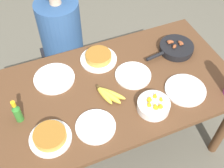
{
  "coord_description": "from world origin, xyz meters",
  "views": [
    {
      "loc": [
        -0.43,
        -1.04,
        2.12
      ],
      "look_at": [
        0.0,
        0.0,
        0.77
      ],
      "focal_mm": 45.0,
      "sensor_mm": 36.0,
      "label": 1
    }
  ],
  "objects_px": {
    "skillet": "(176,48)",
    "empty_plate_far_left": "(54,78)",
    "banana_bunch": "(108,94)",
    "empty_plate_near_front": "(96,126)",
    "person_figure": "(65,53)",
    "fruit_bowl_mango": "(154,105)",
    "empty_plate_mid_edge": "(185,90)",
    "frittata_plate_center": "(98,58)",
    "empty_plate_far_right": "(133,75)",
    "frittata_plate_side": "(50,137)",
    "hot_sauce_bottle": "(17,112)"
  },
  "relations": [
    {
      "from": "empty_plate_far_right",
      "to": "fruit_bowl_mango",
      "type": "bearing_deg",
      "value": -89.92
    },
    {
      "from": "empty_plate_near_front",
      "to": "person_figure",
      "type": "relative_size",
      "value": 0.19
    },
    {
      "from": "empty_plate_mid_edge",
      "to": "person_figure",
      "type": "distance_m",
      "value": 1.06
    },
    {
      "from": "frittata_plate_center",
      "to": "empty_plate_mid_edge",
      "type": "xyz_separation_m",
      "value": [
        0.41,
        -0.46,
        -0.02
      ]
    },
    {
      "from": "empty_plate_mid_edge",
      "to": "fruit_bowl_mango",
      "type": "relative_size",
      "value": 1.33
    },
    {
      "from": "frittata_plate_center",
      "to": "empty_plate_near_front",
      "type": "distance_m",
      "value": 0.53
    },
    {
      "from": "frittata_plate_side",
      "to": "person_figure",
      "type": "distance_m",
      "value": 0.96
    },
    {
      "from": "empty_plate_mid_edge",
      "to": "frittata_plate_center",
      "type": "bearing_deg",
      "value": 131.64
    },
    {
      "from": "empty_plate_far_left",
      "to": "hot_sauce_bottle",
      "type": "bearing_deg",
      "value": -139.71
    },
    {
      "from": "frittata_plate_center",
      "to": "fruit_bowl_mango",
      "type": "height_order",
      "value": "fruit_bowl_mango"
    },
    {
      "from": "banana_bunch",
      "to": "fruit_bowl_mango",
      "type": "bearing_deg",
      "value": -41.49
    },
    {
      "from": "fruit_bowl_mango",
      "to": "hot_sauce_bottle",
      "type": "xyz_separation_m",
      "value": [
        -0.75,
        0.23,
        0.04
      ]
    },
    {
      "from": "frittata_plate_side",
      "to": "empty_plate_mid_edge",
      "type": "bearing_deg",
      "value": 0.62
    },
    {
      "from": "empty_plate_mid_edge",
      "to": "empty_plate_far_left",
      "type": "bearing_deg",
      "value": 151.08
    },
    {
      "from": "banana_bunch",
      "to": "hot_sauce_bottle",
      "type": "height_order",
      "value": "hot_sauce_bottle"
    },
    {
      "from": "frittata_plate_side",
      "to": "empty_plate_far_left",
      "type": "xyz_separation_m",
      "value": [
        0.13,
        0.42,
        -0.02
      ]
    },
    {
      "from": "empty_plate_far_left",
      "to": "empty_plate_far_right",
      "type": "distance_m",
      "value": 0.51
    },
    {
      "from": "skillet",
      "to": "empty_plate_far_right",
      "type": "xyz_separation_m",
      "value": [
        -0.38,
        -0.1,
        -0.02
      ]
    },
    {
      "from": "banana_bunch",
      "to": "empty_plate_near_front",
      "type": "bearing_deg",
      "value": -129.92
    },
    {
      "from": "frittata_plate_center",
      "to": "empty_plate_far_left",
      "type": "distance_m",
      "value": 0.33
    },
    {
      "from": "skillet",
      "to": "empty_plate_near_front",
      "type": "height_order",
      "value": "skillet"
    },
    {
      "from": "empty_plate_far_right",
      "to": "person_figure",
      "type": "bearing_deg",
      "value": 116.7
    },
    {
      "from": "frittata_plate_side",
      "to": "empty_plate_far_right",
      "type": "xyz_separation_m",
      "value": [
        0.62,
        0.25,
        -0.02
      ]
    },
    {
      "from": "empty_plate_near_front",
      "to": "empty_plate_mid_edge",
      "type": "height_order",
      "value": "same"
    },
    {
      "from": "frittata_plate_center",
      "to": "empty_plate_mid_edge",
      "type": "bearing_deg",
      "value": -48.36
    },
    {
      "from": "banana_bunch",
      "to": "fruit_bowl_mango",
      "type": "xyz_separation_m",
      "value": [
        0.21,
        -0.19,
        0.02
      ]
    },
    {
      "from": "frittata_plate_center",
      "to": "empty_plate_mid_edge",
      "type": "height_order",
      "value": "frittata_plate_center"
    },
    {
      "from": "empty_plate_near_front",
      "to": "hot_sauce_bottle",
      "type": "xyz_separation_m",
      "value": [
        -0.39,
        0.22,
        0.07
      ]
    },
    {
      "from": "frittata_plate_center",
      "to": "empty_plate_far_right",
      "type": "height_order",
      "value": "frittata_plate_center"
    },
    {
      "from": "empty_plate_far_left",
      "to": "person_figure",
      "type": "distance_m",
      "value": 0.54
    },
    {
      "from": "frittata_plate_side",
      "to": "empty_plate_mid_edge",
      "type": "xyz_separation_m",
      "value": [
        0.87,
        0.01,
        -0.02
      ]
    },
    {
      "from": "empty_plate_far_left",
      "to": "fruit_bowl_mango",
      "type": "xyz_separation_m",
      "value": [
        0.49,
        -0.45,
        0.03
      ]
    },
    {
      "from": "skillet",
      "to": "person_figure",
      "type": "distance_m",
      "value": 0.91
    },
    {
      "from": "frittata_plate_center",
      "to": "empty_plate_far_left",
      "type": "xyz_separation_m",
      "value": [
        -0.33,
        -0.05,
        -0.02
      ]
    },
    {
      "from": "person_figure",
      "to": "fruit_bowl_mango",
      "type": "bearing_deg",
      "value": -70.82
    },
    {
      "from": "hot_sauce_bottle",
      "to": "frittata_plate_side",
      "type": "bearing_deg",
      "value": -55.58
    },
    {
      "from": "empty_plate_far_right",
      "to": "empty_plate_mid_edge",
      "type": "relative_size",
      "value": 0.92
    },
    {
      "from": "empty_plate_far_right",
      "to": "fruit_bowl_mango",
      "type": "xyz_separation_m",
      "value": [
        0.0,
        -0.28,
        0.03
      ]
    },
    {
      "from": "banana_bunch",
      "to": "skillet",
      "type": "xyz_separation_m",
      "value": [
        0.59,
        0.19,
        0.01
      ]
    },
    {
      "from": "empty_plate_mid_edge",
      "to": "skillet",
      "type": "bearing_deg",
      "value": 69.36
    },
    {
      "from": "frittata_plate_center",
      "to": "empty_plate_far_right",
      "type": "xyz_separation_m",
      "value": [
        0.16,
        -0.22,
        -0.02
      ]
    },
    {
      "from": "empty_plate_near_front",
      "to": "skillet",
      "type": "bearing_deg",
      "value": 26.73
    },
    {
      "from": "skillet",
      "to": "frittata_plate_center",
      "type": "height_order",
      "value": "skillet"
    },
    {
      "from": "empty_plate_far_right",
      "to": "frittata_plate_side",
      "type": "bearing_deg",
      "value": -158.23
    },
    {
      "from": "fruit_bowl_mango",
      "to": "empty_plate_far_left",
      "type": "bearing_deg",
      "value": 137.12
    },
    {
      "from": "banana_bunch",
      "to": "fruit_bowl_mango",
      "type": "distance_m",
      "value": 0.28
    },
    {
      "from": "frittata_plate_center",
      "to": "empty_plate_far_left",
      "type": "relative_size",
      "value": 0.95
    },
    {
      "from": "skillet",
      "to": "empty_plate_near_front",
      "type": "distance_m",
      "value": 0.83
    },
    {
      "from": "skillet",
      "to": "banana_bunch",
      "type": "bearing_deg",
      "value": 10.38
    },
    {
      "from": "skillet",
      "to": "empty_plate_far_left",
      "type": "distance_m",
      "value": 0.87
    }
  ]
}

